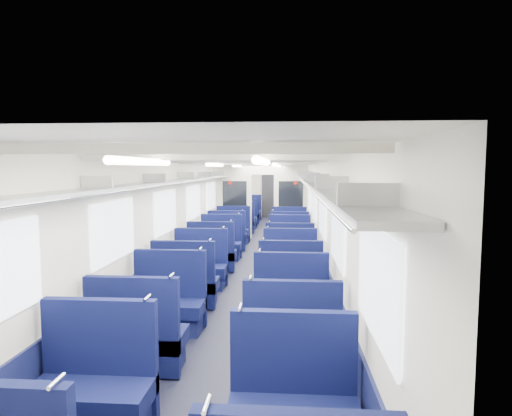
{
  "coord_description": "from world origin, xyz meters",
  "views": [
    {
      "loc": [
        0.78,
        -10.43,
        2.2
      ],
      "look_at": [
        -0.08,
        1.31,
        1.12
      ],
      "focal_mm": 30.52,
      "sensor_mm": 36.0,
      "label": 1
    }
  ],
  "objects_px": {
    "seat_18": "(233,231)",
    "seat_24": "(247,215)",
    "seat_22": "(243,219)",
    "seat_27": "(289,213)",
    "seat_26": "(249,213)",
    "seat_4": "(137,341)",
    "seat_20": "(240,223)",
    "seat_5": "(292,346)",
    "seat_21": "(289,224)",
    "seat_23": "(289,220)",
    "seat_13": "(290,257)",
    "seat_15": "(290,246)",
    "seat_19": "(289,233)",
    "seat_11": "(290,269)",
    "seat_9": "(290,285)",
    "seat_7": "(291,310)",
    "seat_14": "(221,245)",
    "seat_17": "(289,239)",
    "end_door": "(270,195)",
    "seat_12": "(212,255)",
    "seat_16": "(227,238)",
    "seat_2": "(95,390)",
    "seat_6": "(168,306)",
    "bulkhead": "(263,199)",
    "seat_25": "(289,216)",
    "seat_3": "(293,411)",
    "seat_8": "(186,286)",
    "seat_10": "(200,269)"
  },
  "relations": [
    {
      "from": "seat_26",
      "to": "seat_4",
      "type": "bearing_deg",
      "value": -90.0
    },
    {
      "from": "end_door",
      "to": "seat_26",
      "type": "relative_size",
      "value": 1.79
    },
    {
      "from": "end_door",
      "to": "bulkhead",
      "type": "xyz_separation_m",
      "value": [
        -0.0,
        -5.85,
        0.23
      ]
    },
    {
      "from": "seat_20",
      "to": "seat_5",
      "type": "bearing_deg",
      "value": -80.69
    },
    {
      "from": "seat_19",
      "to": "seat_22",
      "type": "bearing_deg",
      "value": 117.28
    },
    {
      "from": "seat_6",
      "to": "seat_26",
      "type": "relative_size",
      "value": 1.0
    },
    {
      "from": "seat_7",
      "to": "seat_21",
      "type": "xyz_separation_m",
      "value": [
        0.0,
        8.93,
        0.0
      ]
    },
    {
      "from": "seat_18",
      "to": "seat_27",
      "type": "distance_m",
      "value": 5.61
    },
    {
      "from": "seat_21",
      "to": "seat_23",
      "type": "xyz_separation_m",
      "value": [
        0.0,
        1.15,
        0.0
      ]
    },
    {
      "from": "seat_21",
      "to": "seat_25",
      "type": "distance_m",
      "value": 2.42
    },
    {
      "from": "seat_14",
      "to": "seat_20",
      "type": "distance_m",
      "value": 4.23
    },
    {
      "from": "seat_6",
      "to": "seat_18",
      "type": "distance_m",
      "value": 6.97
    },
    {
      "from": "seat_8",
      "to": "seat_10",
      "type": "height_order",
      "value": "same"
    },
    {
      "from": "seat_7",
      "to": "seat_18",
      "type": "distance_m",
      "value": 7.23
    },
    {
      "from": "seat_25",
      "to": "end_door",
      "type": "bearing_deg",
      "value": 108.79
    },
    {
      "from": "seat_6",
      "to": "seat_7",
      "type": "distance_m",
      "value": 1.66
    },
    {
      "from": "seat_5",
      "to": "seat_12",
      "type": "relative_size",
      "value": 1.0
    },
    {
      "from": "seat_4",
      "to": "seat_9",
      "type": "xyz_separation_m",
      "value": [
        1.66,
        2.38,
        0.0
      ]
    },
    {
      "from": "seat_18",
      "to": "seat_24",
      "type": "distance_m",
      "value": 4.35
    },
    {
      "from": "seat_25",
      "to": "seat_26",
      "type": "xyz_separation_m",
      "value": [
        -1.66,
        1.13,
        0.0
      ]
    },
    {
      "from": "seat_9",
      "to": "seat_12",
      "type": "xyz_separation_m",
      "value": [
        -1.66,
        2.26,
        0.0
      ]
    },
    {
      "from": "seat_16",
      "to": "seat_11",
      "type": "bearing_deg",
      "value": -64.89
    },
    {
      "from": "seat_4",
      "to": "seat_7",
      "type": "distance_m",
      "value": 2.02
    },
    {
      "from": "seat_3",
      "to": "seat_23",
      "type": "distance_m",
      "value": 12.46
    },
    {
      "from": "seat_16",
      "to": "seat_27",
      "type": "height_order",
      "value": "same"
    },
    {
      "from": "seat_3",
      "to": "seat_7",
      "type": "distance_m",
      "value": 2.39
    },
    {
      "from": "seat_17",
      "to": "seat_21",
      "type": "height_order",
      "value": "same"
    },
    {
      "from": "seat_6",
      "to": "seat_5",
      "type": "bearing_deg",
      "value": -36.74
    },
    {
      "from": "seat_13",
      "to": "seat_21",
      "type": "relative_size",
      "value": 1.0
    },
    {
      "from": "end_door",
      "to": "seat_24",
      "type": "height_order",
      "value": "end_door"
    },
    {
      "from": "seat_6",
      "to": "seat_18",
      "type": "bearing_deg",
      "value": 90.0
    },
    {
      "from": "seat_8",
      "to": "seat_20",
      "type": "bearing_deg",
      "value": 90.0
    },
    {
      "from": "seat_14",
      "to": "seat_23",
      "type": "distance_m",
      "value": 5.62
    },
    {
      "from": "seat_8",
      "to": "seat_7",
      "type": "bearing_deg",
      "value": -32.83
    },
    {
      "from": "seat_13",
      "to": "seat_15",
      "type": "distance_m",
      "value": 1.29
    },
    {
      "from": "seat_4",
      "to": "seat_8",
      "type": "xyz_separation_m",
      "value": [
        0.0,
        2.22,
        0.0
      ]
    },
    {
      "from": "seat_8",
      "to": "seat_20",
      "type": "xyz_separation_m",
      "value": [
        0.0,
        7.87,
        0.0
      ]
    },
    {
      "from": "seat_7",
      "to": "seat_22",
      "type": "bearing_deg",
      "value": 99.34
    },
    {
      "from": "seat_16",
      "to": "seat_23",
      "type": "relative_size",
      "value": 1.0
    },
    {
      "from": "seat_2",
      "to": "seat_13",
      "type": "distance_m",
      "value": 5.84
    },
    {
      "from": "seat_4",
      "to": "seat_14",
      "type": "distance_m",
      "value": 5.86
    },
    {
      "from": "seat_9",
      "to": "seat_22",
      "type": "height_order",
      "value": "same"
    },
    {
      "from": "bulkhead",
      "to": "seat_15",
      "type": "height_order",
      "value": "bulkhead"
    },
    {
      "from": "end_door",
      "to": "seat_18",
      "type": "bearing_deg",
      "value": -97.01
    },
    {
      "from": "seat_13",
      "to": "seat_20",
      "type": "height_order",
      "value": "same"
    },
    {
      "from": "seat_2",
      "to": "seat_15",
      "type": "xyz_separation_m",
      "value": [
        1.66,
        6.89,
        0.0
      ]
    },
    {
      "from": "seat_6",
      "to": "seat_15",
      "type": "bearing_deg",
      "value": 70.29
    },
    {
      "from": "seat_27",
      "to": "bulkhead",
      "type": "bearing_deg",
      "value": -100.55
    },
    {
      "from": "seat_22",
      "to": "seat_27",
      "type": "xyz_separation_m",
      "value": [
        1.66,
        2.31,
        0.0
      ]
    },
    {
      "from": "seat_19",
      "to": "seat_11",
      "type": "bearing_deg",
      "value": -90.0
    }
  ]
}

